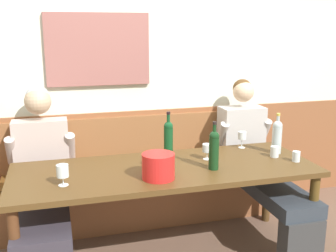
{
  "coord_description": "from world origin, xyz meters",
  "views": [
    {
      "loc": [
        -0.75,
        -2.6,
        1.73
      ],
      "look_at": [
        0.1,
        0.45,
        0.96
      ],
      "focal_mm": 43.8,
      "sensor_mm": 36.0,
      "label": 1
    }
  ],
  "objects_px": {
    "wine_bottle_green_tall": "(277,136)",
    "wine_glass_mid_right": "(242,136)",
    "ice_bucket": "(158,166)",
    "water_tumbler_right": "(275,152)",
    "wine_bottle_amber_mid": "(214,149)",
    "water_tumbler_left": "(296,156)",
    "wine_glass_center_rear": "(63,171)",
    "wine_glass_center_front": "(157,156)",
    "person_center_right_seat": "(42,180)",
    "dining_table": "(166,177)",
    "wine_glass_mid_left": "(207,149)",
    "person_left_seat": "(257,158)",
    "wall_bench": "(147,190)",
    "wine_bottle_clear_water": "(168,137)"
  },
  "relations": [
    {
      "from": "wine_bottle_green_tall",
      "to": "wine_glass_mid_right",
      "type": "xyz_separation_m",
      "value": [
        -0.2,
        0.21,
        -0.04
      ]
    },
    {
      "from": "person_center_right_seat",
      "to": "wine_glass_center_rear",
      "type": "distance_m",
      "value": 0.52
    },
    {
      "from": "wine_bottle_green_tall",
      "to": "wine_glass_center_rear",
      "type": "relative_size",
      "value": 2.36
    },
    {
      "from": "wine_bottle_green_tall",
      "to": "wine_glass_mid_right",
      "type": "distance_m",
      "value": 0.3
    },
    {
      "from": "water_tumbler_right",
      "to": "wine_bottle_green_tall",
      "type": "bearing_deg",
      "value": 53.39
    },
    {
      "from": "wine_glass_mid_left",
      "to": "water_tumbler_left",
      "type": "distance_m",
      "value": 0.68
    },
    {
      "from": "wall_bench",
      "to": "ice_bucket",
      "type": "relative_size",
      "value": 11.26
    },
    {
      "from": "ice_bucket",
      "to": "wine_glass_center_rear",
      "type": "bearing_deg",
      "value": 176.0
    },
    {
      "from": "ice_bucket",
      "to": "water_tumbler_right",
      "type": "xyz_separation_m",
      "value": [
        1.01,
        0.21,
        -0.04
      ]
    },
    {
      "from": "wine_bottle_amber_mid",
      "to": "water_tumbler_left",
      "type": "xyz_separation_m",
      "value": [
        0.68,
        -0.01,
        -0.12
      ]
    },
    {
      "from": "water_tumbler_right",
      "to": "water_tumbler_left",
      "type": "height_order",
      "value": "water_tumbler_right"
    },
    {
      "from": "water_tumbler_right",
      "to": "wine_glass_mid_right",
      "type": "bearing_deg",
      "value": 115.08
    },
    {
      "from": "wall_bench",
      "to": "ice_bucket",
      "type": "xyz_separation_m",
      "value": [
        -0.11,
        -0.87,
        0.53
      ]
    },
    {
      "from": "wine_glass_mid_right",
      "to": "wine_glass_mid_left",
      "type": "height_order",
      "value": "wine_glass_mid_right"
    },
    {
      "from": "wine_glass_center_rear",
      "to": "water_tumbler_right",
      "type": "xyz_separation_m",
      "value": [
        1.64,
        0.17,
        -0.05
      ]
    },
    {
      "from": "wall_bench",
      "to": "wine_glass_mid_right",
      "type": "xyz_separation_m",
      "value": [
        0.76,
        -0.35,
        0.55
      ]
    },
    {
      "from": "wine_glass_mid_right",
      "to": "wine_bottle_clear_water",
      "type": "bearing_deg",
      "value": -175.46
    },
    {
      "from": "wine_bottle_green_tall",
      "to": "water_tumbler_right",
      "type": "height_order",
      "value": "wine_bottle_green_tall"
    },
    {
      "from": "wine_bottle_amber_mid",
      "to": "dining_table",
      "type": "bearing_deg",
      "value": 158.61
    },
    {
      "from": "person_left_seat",
      "to": "wine_glass_center_rear",
      "type": "height_order",
      "value": "person_left_seat"
    },
    {
      "from": "wine_bottle_amber_mid",
      "to": "wine_glass_center_rear",
      "type": "relative_size",
      "value": 2.51
    },
    {
      "from": "person_center_right_seat",
      "to": "person_left_seat",
      "type": "xyz_separation_m",
      "value": [
        1.8,
        0.03,
        0.0
      ]
    },
    {
      "from": "wall_bench",
      "to": "dining_table",
      "type": "relative_size",
      "value": 1.13
    },
    {
      "from": "wall_bench",
      "to": "wine_glass_center_rear",
      "type": "xyz_separation_m",
      "value": [
        -0.74,
        -0.82,
        0.54
      ]
    },
    {
      "from": "person_left_seat",
      "to": "wine_glass_center_front",
      "type": "xyz_separation_m",
      "value": [
        -0.97,
        -0.3,
        0.2
      ]
    },
    {
      "from": "dining_table",
      "to": "wine_bottle_amber_mid",
      "type": "distance_m",
      "value": 0.42
    },
    {
      "from": "wine_bottle_amber_mid",
      "to": "wine_bottle_clear_water",
      "type": "relative_size",
      "value": 0.98
    },
    {
      "from": "wine_glass_center_rear",
      "to": "person_center_right_seat",
      "type": "bearing_deg",
      "value": 108.94
    },
    {
      "from": "wine_bottle_amber_mid",
      "to": "water_tumbler_left",
      "type": "relative_size",
      "value": 4.44
    },
    {
      "from": "wine_glass_mid_left",
      "to": "water_tumbler_right",
      "type": "bearing_deg",
      "value": -9.08
    },
    {
      "from": "wall_bench",
      "to": "wine_glass_mid_right",
      "type": "relative_size",
      "value": 17.82
    },
    {
      "from": "person_center_right_seat",
      "to": "wine_bottle_amber_mid",
      "type": "height_order",
      "value": "person_center_right_seat"
    },
    {
      "from": "wine_glass_center_rear",
      "to": "wine_glass_center_front",
      "type": "xyz_separation_m",
      "value": [
        0.68,
        0.17,
        -0.01
      ]
    },
    {
      "from": "wine_bottle_green_tall",
      "to": "wine_glass_center_rear",
      "type": "height_order",
      "value": "wine_bottle_green_tall"
    },
    {
      "from": "water_tumbler_left",
      "to": "wine_bottle_amber_mid",
      "type": "bearing_deg",
      "value": 179.45
    },
    {
      "from": "wine_bottle_green_tall",
      "to": "wine_glass_mid_left",
      "type": "bearing_deg",
      "value": -179.99
    },
    {
      "from": "water_tumbler_left",
      "to": "wine_glass_mid_right",
      "type": "bearing_deg",
      "value": 118.6
    },
    {
      "from": "wall_bench",
      "to": "wine_bottle_green_tall",
      "type": "relative_size",
      "value": 7.58
    },
    {
      "from": "wine_glass_mid_right",
      "to": "wine_bottle_green_tall",
      "type": "bearing_deg",
      "value": -46.31
    },
    {
      "from": "dining_table",
      "to": "wine_glass_mid_left",
      "type": "bearing_deg",
      "value": 15.03
    },
    {
      "from": "wine_bottle_green_tall",
      "to": "wine_glass_mid_right",
      "type": "relative_size",
      "value": 2.35
    },
    {
      "from": "person_left_seat",
      "to": "wine_glass_center_front",
      "type": "bearing_deg",
      "value": -162.8
    },
    {
      "from": "water_tumbler_right",
      "to": "water_tumbler_left",
      "type": "xyz_separation_m",
      "value": [
        0.1,
        -0.15,
        -0.0
      ]
    },
    {
      "from": "water_tumbler_right",
      "to": "dining_table",
      "type": "bearing_deg",
      "value": -179.3
    },
    {
      "from": "ice_bucket",
      "to": "wine_bottle_amber_mid",
      "type": "relative_size",
      "value": 0.63
    },
    {
      "from": "wine_glass_center_rear",
      "to": "wine_glass_center_front",
      "type": "height_order",
      "value": "wine_glass_center_rear"
    },
    {
      "from": "ice_bucket",
      "to": "wine_bottle_amber_mid",
      "type": "height_order",
      "value": "wine_bottle_amber_mid"
    },
    {
      "from": "person_left_seat",
      "to": "wine_glass_mid_left",
      "type": "xyz_separation_m",
      "value": [
        -0.55,
        -0.22,
        0.2
      ]
    },
    {
      "from": "water_tumbler_right",
      "to": "ice_bucket",
      "type": "bearing_deg",
      "value": -168.04
    },
    {
      "from": "wine_glass_center_front",
      "to": "person_left_seat",
      "type": "bearing_deg",
      "value": 17.2
    }
  ]
}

